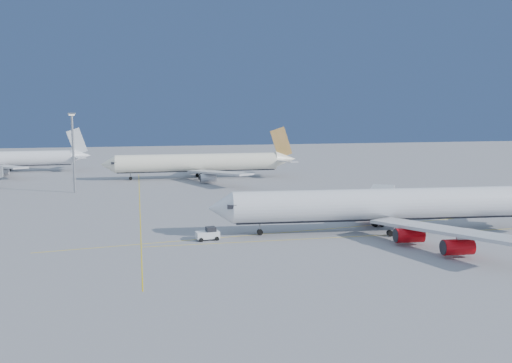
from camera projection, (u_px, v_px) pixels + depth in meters
The scene contains 7 objects.
ground at pixel (323, 223), 127.59m from camera, with size 500.00×500.00×0.00m, color slate.
taxiway_lines at pixel (253, 220), 130.77m from camera, with size 118.86×140.00×0.02m.
airliner_virgin at pixel (389, 205), 118.68m from camera, with size 75.21×67.41×18.55m.
airliner_etihad at pixel (202, 163), 204.67m from camera, with size 70.18×65.08×18.38m.
airliner_third at pixel (6, 159), 222.71m from camera, with size 64.27×59.27×17.25m.
pushback_tug at pixel (208, 234), 111.52m from camera, with size 4.77×3.27×2.53m.
light_mast at pixel (73, 146), 169.97m from camera, with size 2.07×2.07×23.89m.
Camera 1 is at (-40.16, -119.53, 26.28)m, focal length 40.00 mm.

